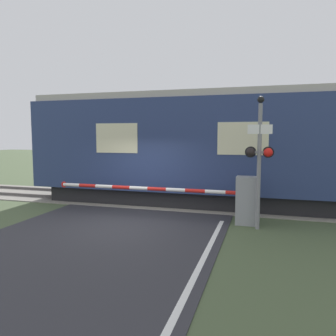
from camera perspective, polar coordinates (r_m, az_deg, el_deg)
The scene contains 5 objects.
ground_plane at distance 9.76m, azimuth -7.64°, elevation -9.54°, with size 80.00×80.00×0.00m, color #475638.
track_bed at distance 12.84m, azimuth -1.45°, elevation -5.67°, with size 36.00×3.20×0.13m.
train at distance 12.00m, azimuth 13.26°, elevation 3.30°, with size 15.75×2.86×4.07m.
crossing_barrier at distance 9.71m, azimuth 10.56°, elevation -5.22°, with size 6.42×0.44×1.39m.
signal_post at distance 9.11m, azimuth 15.61°, elevation 2.23°, with size 0.76×0.26×3.59m.
Camera 1 is at (3.86, -8.59, 2.56)m, focal length 35.00 mm.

